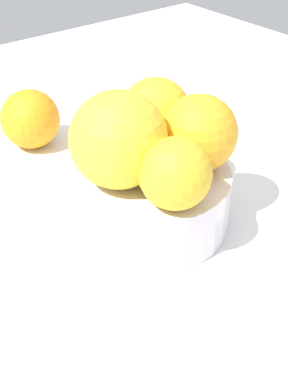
{
  "coord_description": "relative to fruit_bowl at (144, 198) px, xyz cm",
  "views": [
    {
      "loc": [
        33.02,
        -26.11,
        31.71
      ],
      "look_at": [
        0.0,
        0.0,
        3.31
      ],
      "focal_mm": 51.09,
      "sensor_mm": 36.0,
      "label": 1
    }
  ],
  "objects": [
    {
      "name": "side_plate",
      "position": [
        -16.6,
        15.41,
        -2.23
      ],
      "size": [
        13.74,
        13.74,
        0.8
      ],
      "primitive_type": "cylinder",
      "color": "white",
      "rests_on": "ground_plane"
    },
    {
      "name": "ground_plane",
      "position": [
        0.0,
        0.0,
        -3.63
      ],
      "size": [
        110.0,
        110.0,
        2.0
      ],
      "primitive_type": "cube",
      "color": "white"
    },
    {
      "name": "fruit_bowl",
      "position": [
        0.0,
        0.0,
        0.0
      ],
      "size": [
        16.02,
        16.02,
        5.51
      ],
      "color": "silver",
      "rests_on": "ground_plane"
    },
    {
      "name": "orange_in_bowl_3",
      "position": [
        -3.4,
        4.1,
        6.27
      ],
      "size": [
        6.79,
        6.79,
        6.79
      ],
      "primitive_type": "sphere",
      "color": "yellow",
      "rests_on": "fruit_bowl"
    },
    {
      "name": "orange_in_bowl_1",
      "position": [
        2.35,
        4.32,
        6.39
      ],
      "size": [
        7.02,
        7.02,
        7.02
      ],
      "primitive_type": "sphere",
      "color": "#F9A823",
      "rests_on": "fruit_bowl"
    },
    {
      "name": "orange_in_bowl_2",
      "position": [
        5.56,
        -1.22,
        5.89
      ],
      "size": [
        6.02,
        6.02,
        6.02
      ],
      "primitive_type": "sphere",
      "color": "yellow",
      "rests_on": "fruit_bowl"
    },
    {
      "name": "orange_loose_0",
      "position": [
        -19.85,
        -1.08,
        0.81
      ],
      "size": [
        6.88,
        6.88,
        6.88
      ],
      "primitive_type": "sphere",
      "color": "orange",
      "rests_on": "ground_plane"
    },
    {
      "name": "orange_in_bowl_0",
      "position": [
        -0.39,
        -2.73,
        7.11
      ],
      "size": [
        8.46,
        8.46,
        8.46
      ],
      "primitive_type": "sphere",
      "color": "yellow",
      "rests_on": "fruit_bowl"
    }
  ]
}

